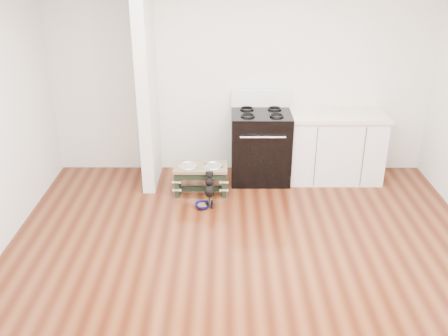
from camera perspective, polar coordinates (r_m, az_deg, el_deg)
ground at (r=4.87m, az=2.67°, el=-12.17°), size 5.00×5.00×0.00m
room_shell at (r=4.12m, az=3.10°, el=6.24°), size 5.00×5.00×5.00m
partition_wall at (r=6.28m, az=-8.81°, el=9.84°), size 0.15×0.80×2.70m
oven_range at (r=6.55m, az=4.19°, el=2.64°), size 0.76×0.69×1.14m
cabinet_run at (r=6.72m, az=12.55°, el=2.44°), size 1.24×0.64×0.91m
dog_feeder at (r=6.24m, az=-2.68°, el=-0.68°), size 0.66×0.35×0.38m
puppy at (r=5.97m, az=-1.68°, el=-2.25°), size 0.12×0.34×0.40m
floor_bowl at (r=5.98m, az=-2.47°, el=-4.32°), size 0.20×0.20×0.06m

